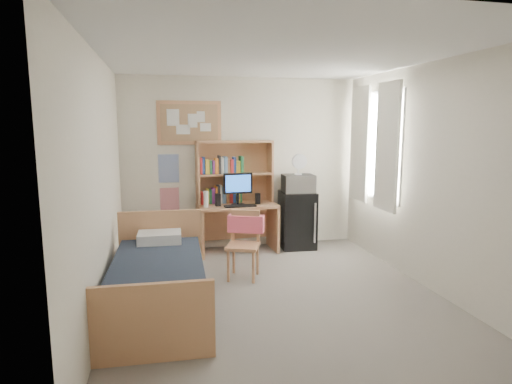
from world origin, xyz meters
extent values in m
cube|color=gray|center=(0.00, 0.00, -0.01)|extent=(3.60, 4.20, 0.02)
cube|color=white|center=(0.00, 0.00, 2.60)|extent=(3.60, 4.20, 0.02)
cube|color=silver|center=(0.00, 2.10, 1.30)|extent=(3.60, 0.04, 2.60)
cube|color=silver|center=(0.00, -2.10, 1.30)|extent=(3.60, 0.04, 2.60)
cube|color=silver|center=(-1.80, 0.00, 1.30)|extent=(0.04, 4.20, 2.60)
cube|color=silver|center=(1.80, 0.00, 1.30)|extent=(0.04, 4.20, 2.60)
cube|color=white|center=(1.75, 1.20, 1.60)|extent=(0.10, 1.40, 1.70)
cube|color=white|center=(1.72, 0.80, 1.60)|extent=(0.04, 0.55, 1.70)
cube|color=white|center=(1.72, 1.60, 1.60)|extent=(0.04, 0.55, 1.70)
cube|color=tan|center=(-0.78, 2.08, 1.92)|extent=(0.94, 0.03, 0.64)
cube|color=#294DA6|center=(-1.10, 2.09, 1.25)|extent=(0.30, 0.01, 0.42)
cube|color=#BE2139|center=(-1.10, 2.09, 0.78)|extent=(0.28, 0.01, 0.36)
cube|color=tan|center=(-0.12, 1.79, 0.36)|extent=(1.19, 0.64, 0.72)
cube|color=tan|center=(-0.25, 0.66, 0.42)|extent=(0.54, 0.54, 0.84)
cube|color=black|center=(0.82, 1.82, 0.44)|extent=(0.54, 0.54, 0.87)
cube|color=#1A2230|center=(-1.28, -0.09, 0.26)|extent=(1.02, 1.93, 0.52)
cube|color=tan|center=(-0.13, 1.94, 1.19)|extent=(1.16, 0.35, 0.94)
cube|color=black|center=(-0.12, 1.73, 0.95)|extent=(0.43, 0.06, 0.45)
cube|color=black|center=(-0.11, 1.59, 0.74)|extent=(0.47, 0.17, 0.02)
cube|color=black|center=(-0.42, 1.71, 0.82)|extent=(0.08, 0.08, 0.18)
cube|color=black|center=(0.18, 1.75, 0.81)|extent=(0.07, 0.07, 0.16)
cylinder|color=white|center=(-0.60, 1.67, 0.84)|extent=(0.07, 0.07, 0.23)
cube|color=#FF6179|center=(-0.18, 0.85, 0.65)|extent=(0.48, 0.30, 0.22)
cube|color=silver|center=(0.82, 1.80, 1.01)|extent=(0.48, 0.38, 0.27)
cylinder|color=white|center=(0.82, 1.80, 1.28)|extent=(0.24, 0.24, 0.28)
cube|color=white|center=(-1.25, 0.66, 0.58)|extent=(0.51, 0.37, 0.12)
camera|label=1|loc=(-1.21, -4.36, 1.90)|focal=30.00mm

